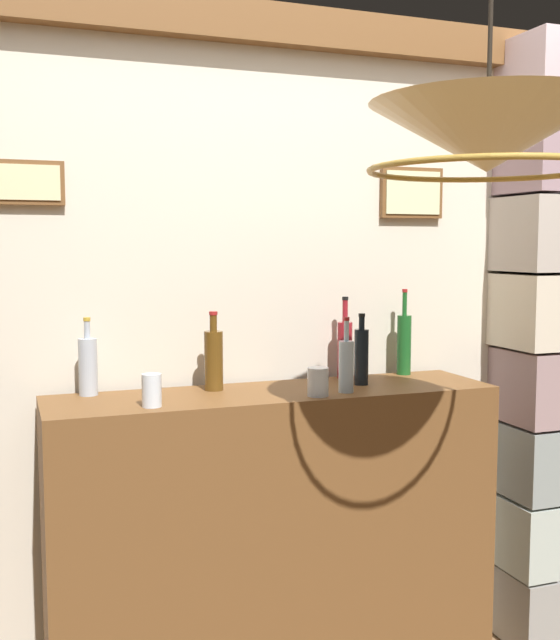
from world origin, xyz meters
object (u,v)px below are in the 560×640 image
liquor_bottle_gin (214,359)px  glass_tumbler_highball (318,382)px  liquor_bottle_mezcal (404,343)px  pendant_lamp (487,140)px  liquor_bottle_scotch (346,365)px  liquor_bottle_brandy (88,365)px  glass_tumbler_rocks (152,390)px  liquor_bottle_port (345,348)px  liquor_bottle_vodka (361,355)px

liquor_bottle_gin → glass_tumbler_highball: liquor_bottle_gin is taller
liquor_bottle_mezcal → pendant_lamp: size_ratio=0.53×
liquor_bottle_scotch → liquor_bottle_brandy: bearing=163.4°
liquor_bottle_brandy → pendant_lamp: (0.93, -0.87, 0.67)m
liquor_bottle_scotch → glass_tumbler_rocks: 0.67m
liquor_bottle_brandy → liquor_bottle_mezcal: liquor_bottle_mezcal is taller
glass_tumbler_highball → liquor_bottle_port: bearing=51.0°
liquor_bottle_mezcal → glass_tumbler_rocks: 1.06m
liquor_bottle_vodka → liquor_bottle_port: bearing=89.8°
liquor_bottle_brandy → glass_tumbler_highball: (0.71, -0.28, -0.05)m
liquor_bottle_gin → liquor_bottle_vodka: (0.52, -0.08, -0.00)m
liquor_bottle_mezcal → liquor_bottle_scotch: bearing=-145.2°
liquor_bottle_gin → liquor_bottle_brandy: bearing=172.4°
liquor_bottle_mezcal → liquor_bottle_port: size_ratio=1.08×
liquor_bottle_brandy → liquor_bottle_port: (0.94, 0.00, 0.01)m
liquor_bottle_port → pendant_lamp: (-0.01, -0.88, 0.65)m
liquor_bottle_brandy → pendant_lamp: size_ratio=0.42×
liquor_bottle_port → liquor_bottle_gin: bearing=-173.5°
liquor_bottle_vodka → liquor_bottle_scotch: 0.16m
liquor_bottle_gin → liquor_bottle_vodka: liquor_bottle_gin is taller
liquor_bottle_brandy → pendant_lamp: pendant_lamp is taller
glass_tumbler_highball → pendant_lamp: (0.22, -0.60, 0.72)m
liquor_bottle_vodka → glass_tumbler_highball: size_ratio=2.69×
liquor_bottle_vodka → liquor_bottle_scotch: same height
liquor_bottle_scotch → pendant_lamp: bearing=-80.7°
glass_tumbler_rocks → glass_tumbler_highball: size_ratio=1.08×
liquor_bottle_brandy → liquor_bottle_port: size_ratio=0.85×
liquor_bottle_scotch → glass_tumbler_rocks: liquor_bottle_scotch is taller
liquor_bottle_gin → glass_tumbler_rocks: bearing=-141.7°
glass_tumbler_rocks → glass_tumbler_highball: bearing=-2.3°
liquor_bottle_port → glass_tumbler_rocks: (-0.78, -0.26, -0.06)m
liquor_bottle_brandy → liquor_bottle_gin: bearing=-7.6°
liquor_bottle_mezcal → liquor_bottle_gin: bearing=-175.5°
liquor_bottle_gin → liquor_bottle_mezcal: bearing=4.5°
liquor_bottle_port → glass_tumbler_highball: (-0.23, -0.28, -0.07)m
pendant_lamp → liquor_bottle_port: bearing=89.4°
liquor_bottle_mezcal → glass_tumbler_rocks: bearing=-165.8°
liquor_bottle_brandy → liquor_bottle_gin: (0.42, -0.06, 0.01)m
liquor_bottle_gin → glass_tumbler_highball: size_ratio=2.86×
liquor_bottle_mezcal → glass_tumbler_highball: liquor_bottle_mezcal is taller
liquor_bottle_port → pendant_lamp: 1.09m
liquor_bottle_mezcal → liquor_bottle_brandy: bearing=-179.7°
pendant_lamp → liquor_bottle_brandy: bearing=136.8°
liquor_bottle_vodka → glass_tumbler_rocks: 0.79m
liquor_bottle_brandy → liquor_bottle_vodka: size_ratio=1.02×
liquor_bottle_gin → glass_tumbler_rocks: liquor_bottle_gin is taller
pendant_lamp → glass_tumbler_rocks: bearing=141.1°
liquor_bottle_gin → liquor_bottle_port: bearing=6.5°
liquor_bottle_gin → liquor_bottle_scotch: liquor_bottle_gin is taller
liquor_bottle_vodka → glass_tumbler_highball: 0.27m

